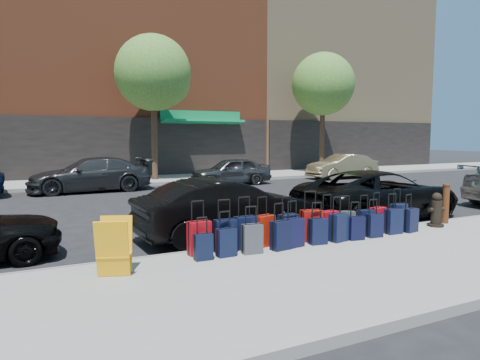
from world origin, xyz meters
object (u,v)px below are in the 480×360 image
bollard (446,203)px  display_rack (114,247)px  car_near_1 (225,209)px  fire_hydrant (436,211)px  suitcase_front_5 (311,225)px  car_far_2 (231,171)px  car_far_1 (90,175)px  car_far_3 (342,166)px  car_near_2 (378,194)px  tree_center (156,75)px  tree_right (325,86)px

bollard → display_rack: 8.23m
car_near_1 → fire_hydrant: bearing=-112.7°
suitcase_front_5 → fire_hydrant: size_ratio=1.26×
car_near_1 → car_far_2: car_near_1 is taller
fire_hydrant → car_far_1: size_ratio=0.17×
car_near_1 → car_far_3: size_ratio=1.00×
car_far_1 → car_far_3: 13.42m
fire_hydrant → display_rack: 7.67m
car_near_2 → car_far_1: (-6.59, 9.93, 0.03)m
car_near_1 → display_rack: bearing=123.4°
tree_center → bollard: 15.46m
car_far_2 → fire_hydrant: bearing=3.9°
tree_right → suitcase_front_5: 18.81m
car_near_1 → car_near_2: bearing=-90.3°
car_far_1 → fire_hydrant: bearing=27.1°
bollard → car_far_1: size_ratio=0.20×
bollard → display_rack: bearing=-176.4°
fire_hydrant → car_near_1: 5.13m
bollard → tree_center: bearing=103.8°
car_near_2 → car_far_1: 11.92m
suitcase_front_5 → fire_hydrant: (3.59, -0.12, 0.05)m
car_far_3 → car_far_2: bearing=-89.9°
display_rack → car_far_2: bearing=77.9°
display_rack → tree_center: bearing=92.4°
car_near_2 → car_near_1: bearing=89.6°
suitcase_front_5 → bollard: size_ratio=1.06×
car_near_1 → car_far_3: (11.68, 10.08, -0.00)m
suitcase_front_5 → fire_hydrant: bearing=7.5°
tree_center → display_rack: size_ratio=8.07×
tree_right → fire_hydrant: (-7.54, -14.46, -4.88)m
tree_right → car_near_2: (-7.52, -12.50, -4.72)m
car_far_1 → car_far_2: size_ratio=1.29×
car_near_1 → car_far_1: car_far_1 is taller
suitcase_front_5 → bollard: bearing=10.2°
car_near_1 → car_near_2: 4.86m
suitcase_front_5 → car_far_2: (3.53, 11.61, 0.18)m
car_near_2 → car_far_3: (6.82, 9.86, -0.01)m
tree_center → tree_right: bearing=0.0°
display_rack → car_near_1: car_near_1 is taller
fire_hydrant → bollard: size_ratio=0.84×
fire_hydrant → car_near_2: bearing=98.7°
display_rack → suitcase_front_5: bearing=26.6°
tree_center → fire_hydrant: 15.55m
fire_hydrant → car_near_1: car_near_1 is taller
tree_right → display_rack: bearing=-135.8°
car_near_1 → car_far_3: car_near_1 is taller
suitcase_front_5 → car_far_2: size_ratio=0.27×
car_far_2 → car_far_3: car_far_3 is taller
car_far_3 → tree_center: bearing=-105.8°
fire_hydrant → car_near_1: (-4.83, 1.74, 0.15)m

